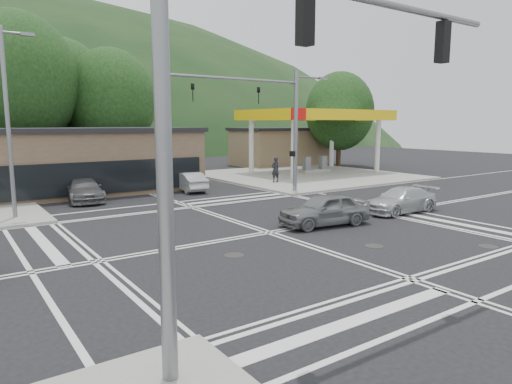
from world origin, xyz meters
TOP-DOWN VIEW (x-y plane):
  - ground at (0.00, 0.00)m, footprint 120.00×120.00m
  - sidewalk_ne at (15.00, 15.00)m, footprint 16.00×16.00m
  - gas_station_canopy at (16.99, 15.99)m, footprint 12.32×8.34m
  - convenience_store at (20.00, 25.00)m, footprint 10.00×6.00m
  - commercial_row at (-8.00, 17.00)m, footprint 24.00×8.00m
  - hill_north at (0.00, 90.00)m, footprint 252.00×126.00m
  - tree_n_b at (-6.00, 24.00)m, footprint 9.00×9.00m
  - tree_n_c at (1.00, 24.00)m, footprint 7.60×7.60m
  - tree_n_e at (-2.00, 28.00)m, footprint 8.40×8.40m
  - tree_ne at (24.00, 20.00)m, footprint 7.20×7.20m
  - streetlight_nw at (-8.44, 9.00)m, footprint 2.50×0.25m
  - signal_mast_ne at (6.95, 8.20)m, footprint 11.65×0.30m
  - signal_mast_sw at (-6.39, -8.20)m, footprint 9.14×0.28m
  - car_grey_center at (2.92, -0.30)m, footprint 4.51×2.35m
  - car_silver_east at (8.30, -0.30)m, footprint 4.45×1.87m
  - car_queue_a at (2.62, 12.82)m, footprint 1.75×4.07m
  - car_queue_b at (1.00, 16.98)m, footprint 2.17×4.44m
  - car_northbound at (-4.36, 12.79)m, footprint 2.43×4.94m
  - pedestrian at (9.69, 12.35)m, footprint 0.71×0.47m

SIDE VIEW (x-z plane):
  - ground at x=0.00m, z-range 0.00..0.00m
  - hill_north at x=0.00m, z-range -70.00..70.00m
  - sidewalk_ne at x=15.00m, z-range 0.00..0.15m
  - car_silver_east at x=8.30m, z-range 0.00..1.28m
  - car_queue_a at x=2.62m, z-range 0.00..1.30m
  - car_northbound at x=-4.36m, z-range 0.00..1.38m
  - car_queue_b at x=1.00m, z-range 0.00..1.46m
  - car_grey_center at x=2.92m, z-range 0.00..1.47m
  - pedestrian at x=9.69m, z-range 0.15..2.07m
  - convenience_store at x=20.00m, z-range 0.00..3.80m
  - commercial_row at x=-8.00m, z-range 0.00..4.00m
  - gas_station_canopy at x=16.99m, z-range 2.17..7.92m
  - streetlight_nw at x=-8.44m, z-range 0.55..9.55m
  - signal_mast_ne at x=6.95m, z-range 1.07..9.07m
  - signal_mast_sw at x=-6.39m, z-range 1.12..9.12m
  - tree_ne at x=24.00m, z-range 0.85..10.84m
  - tree_n_c at x=1.00m, z-range 1.06..11.93m
  - tree_n_e at x=-2.00m, z-range 1.15..13.13m
  - tree_n_b at x=-6.00m, z-range 1.30..14.28m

